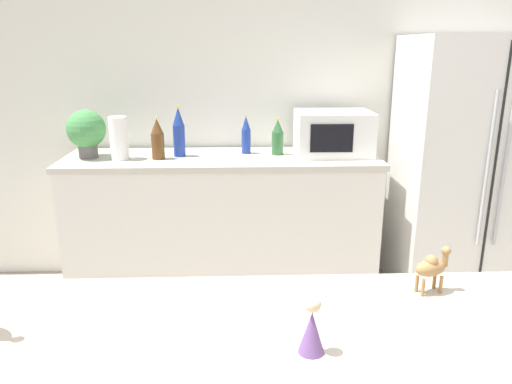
{
  "coord_description": "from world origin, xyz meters",
  "views": [
    {
      "loc": [
        -0.23,
        -0.76,
        1.63
      ],
      "look_at": [
        -0.15,
        1.39,
        0.99
      ],
      "focal_mm": 35.0,
      "sensor_mm": 36.0,
      "label": 1
    }
  ],
  "objects_px": {
    "refrigerator": "(467,170)",
    "back_bottle_0": "(246,135)",
    "back_bottle_1": "(179,132)",
    "back_bottle_3": "(278,137)",
    "back_bottle_2": "(158,139)",
    "camel_figurine": "(432,267)",
    "paper_towel_roll": "(119,138)",
    "wise_man_figurine_crimson": "(312,329)",
    "microwave": "(333,133)",
    "potted_plant": "(86,131)"
  },
  "relations": [
    {
      "from": "back_bottle_2",
      "to": "potted_plant",
      "type": "bearing_deg",
      "value": 173.29
    },
    {
      "from": "back_bottle_0",
      "to": "back_bottle_3",
      "type": "xyz_separation_m",
      "value": [
        0.2,
        -0.05,
        -0.01
      ]
    },
    {
      "from": "microwave",
      "to": "wise_man_figurine_crimson",
      "type": "distance_m",
      "value": 2.2
    },
    {
      "from": "potted_plant",
      "to": "back_bottle_0",
      "type": "distance_m",
      "value": 1.01
    },
    {
      "from": "back_bottle_0",
      "to": "paper_towel_roll",
      "type": "bearing_deg",
      "value": -169.35
    },
    {
      "from": "paper_towel_roll",
      "to": "wise_man_figurine_crimson",
      "type": "height_order",
      "value": "paper_towel_roll"
    },
    {
      "from": "back_bottle_1",
      "to": "back_bottle_2",
      "type": "bearing_deg",
      "value": -149.45
    },
    {
      "from": "back_bottle_2",
      "to": "back_bottle_3",
      "type": "distance_m",
      "value": 0.77
    },
    {
      "from": "paper_towel_roll",
      "to": "wise_man_figurine_crimson",
      "type": "xyz_separation_m",
      "value": [
        0.91,
        -2.05,
        -0.08
      ]
    },
    {
      "from": "potted_plant",
      "to": "microwave",
      "type": "height_order",
      "value": "potted_plant"
    },
    {
      "from": "back_bottle_1",
      "to": "wise_man_figurine_crimson",
      "type": "height_order",
      "value": "back_bottle_1"
    },
    {
      "from": "microwave",
      "to": "back_bottle_2",
      "type": "xyz_separation_m",
      "value": [
        -1.12,
        -0.09,
        -0.02
      ]
    },
    {
      "from": "wise_man_figurine_crimson",
      "to": "microwave",
      "type": "bearing_deg",
      "value": 78.2
    },
    {
      "from": "back_bottle_1",
      "to": "back_bottle_3",
      "type": "relative_size",
      "value": 1.36
    },
    {
      "from": "potted_plant",
      "to": "microwave",
      "type": "distance_m",
      "value": 1.57
    },
    {
      "from": "refrigerator",
      "to": "camel_figurine",
      "type": "xyz_separation_m",
      "value": [
        -0.93,
        -1.79,
        0.16
      ]
    },
    {
      "from": "paper_towel_roll",
      "to": "microwave",
      "type": "relative_size",
      "value": 0.56
    },
    {
      "from": "back_bottle_2",
      "to": "camel_figurine",
      "type": "height_order",
      "value": "back_bottle_2"
    },
    {
      "from": "microwave",
      "to": "back_bottle_2",
      "type": "bearing_deg",
      "value": -175.16
    },
    {
      "from": "paper_towel_roll",
      "to": "wise_man_figurine_crimson",
      "type": "distance_m",
      "value": 2.25
    },
    {
      "from": "refrigerator",
      "to": "back_bottle_2",
      "type": "bearing_deg",
      "value": -179.34
    },
    {
      "from": "back_bottle_0",
      "to": "wise_man_figurine_crimson",
      "type": "bearing_deg",
      "value": -87.01
    },
    {
      "from": "refrigerator",
      "to": "back_bottle_3",
      "type": "bearing_deg",
      "value": 176.29
    },
    {
      "from": "back_bottle_0",
      "to": "camel_figurine",
      "type": "height_order",
      "value": "back_bottle_0"
    },
    {
      "from": "microwave",
      "to": "back_bottle_2",
      "type": "height_order",
      "value": "microwave"
    },
    {
      "from": "back_bottle_2",
      "to": "camel_figurine",
      "type": "relative_size",
      "value": 1.86
    },
    {
      "from": "back_bottle_2",
      "to": "back_bottle_3",
      "type": "relative_size",
      "value": 1.1
    },
    {
      "from": "paper_towel_roll",
      "to": "back_bottle_0",
      "type": "xyz_separation_m",
      "value": [
        0.79,
        0.15,
        -0.01
      ]
    },
    {
      "from": "refrigerator",
      "to": "back_bottle_2",
      "type": "distance_m",
      "value": 2.01
    },
    {
      "from": "paper_towel_roll",
      "to": "camel_figurine",
      "type": "height_order",
      "value": "paper_towel_roll"
    },
    {
      "from": "microwave",
      "to": "wise_man_figurine_crimson",
      "type": "relative_size",
      "value": 3.23
    },
    {
      "from": "refrigerator",
      "to": "paper_towel_roll",
      "type": "xyz_separation_m",
      "value": [
        -2.24,
        -0.02,
        0.23
      ]
    },
    {
      "from": "wise_man_figurine_crimson",
      "to": "back_bottle_0",
      "type": "bearing_deg",
      "value": 92.99
    },
    {
      "from": "paper_towel_roll",
      "to": "back_bottle_3",
      "type": "relative_size",
      "value": 1.12
    },
    {
      "from": "back_bottle_0",
      "to": "refrigerator",
      "type": "bearing_deg",
      "value": -4.97
    },
    {
      "from": "back_bottle_1",
      "to": "camel_figurine",
      "type": "distance_m",
      "value": 2.07
    },
    {
      "from": "potted_plant",
      "to": "back_bottle_1",
      "type": "xyz_separation_m",
      "value": [
        0.57,
        0.02,
        -0.02
      ]
    },
    {
      "from": "refrigerator",
      "to": "back_bottle_3",
      "type": "xyz_separation_m",
      "value": [
        -1.24,
        0.08,
        0.21
      ]
    },
    {
      "from": "refrigerator",
      "to": "back_bottle_0",
      "type": "xyz_separation_m",
      "value": [
        -1.44,
        0.13,
        0.22
      ]
    },
    {
      "from": "refrigerator",
      "to": "back_bottle_3",
      "type": "height_order",
      "value": "refrigerator"
    },
    {
      "from": "paper_towel_roll",
      "to": "microwave",
      "type": "bearing_deg",
      "value": 4.03
    },
    {
      "from": "camel_figurine",
      "to": "wise_man_figurine_crimson",
      "type": "distance_m",
      "value": 0.49
    },
    {
      "from": "paper_towel_roll",
      "to": "back_bottle_1",
      "type": "xyz_separation_m",
      "value": [
        0.36,
        0.07,
        0.02
      ]
    },
    {
      "from": "potted_plant",
      "to": "camel_figurine",
      "type": "bearing_deg",
      "value": -50.19
    },
    {
      "from": "paper_towel_roll",
      "to": "back_bottle_0",
      "type": "distance_m",
      "value": 0.81
    },
    {
      "from": "back_bottle_0",
      "to": "back_bottle_1",
      "type": "relative_size",
      "value": 0.79
    },
    {
      "from": "potted_plant",
      "to": "back_bottle_2",
      "type": "xyz_separation_m",
      "value": [
        0.45,
        -0.05,
        -0.05
      ]
    },
    {
      "from": "refrigerator",
      "to": "back_bottle_2",
      "type": "height_order",
      "value": "refrigerator"
    },
    {
      "from": "microwave",
      "to": "camel_figurine",
      "type": "distance_m",
      "value": 1.86
    },
    {
      "from": "camel_figurine",
      "to": "back_bottle_0",
      "type": "bearing_deg",
      "value": 104.98
    }
  ]
}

